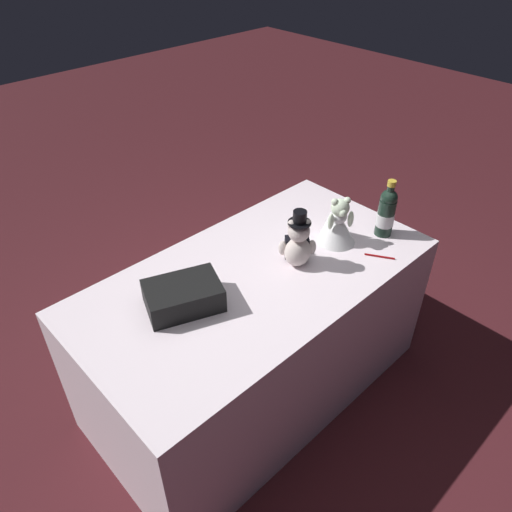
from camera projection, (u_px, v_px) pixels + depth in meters
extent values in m
plane|color=#47191E|center=(256.00, 383.00, 2.63)|extent=(12.00, 12.00, 0.00)
cube|color=white|center=(256.00, 334.00, 2.40)|extent=(1.64, 0.86, 0.76)
ellipsoid|color=beige|center=(298.00, 252.00, 2.18)|extent=(0.13, 0.11, 0.14)
cube|color=black|center=(297.00, 247.00, 2.21)|extent=(0.11, 0.11, 0.10)
sphere|color=beige|center=(299.00, 231.00, 2.12)|extent=(0.10, 0.10, 0.10)
sphere|color=beige|center=(298.00, 227.00, 2.15)|extent=(0.04, 0.04, 0.04)
sphere|color=beige|center=(307.00, 224.00, 2.10)|extent=(0.04, 0.04, 0.04)
sphere|color=beige|center=(291.00, 224.00, 2.09)|extent=(0.04, 0.04, 0.04)
ellipsoid|color=beige|center=(312.00, 247.00, 2.19)|extent=(0.04, 0.04, 0.08)
ellipsoid|color=beige|center=(283.00, 248.00, 2.19)|extent=(0.04, 0.04, 0.08)
sphere|color=beige|center=(303.00, 250.00, 2.26)|extent=(0.05, 0.05, 0.05)
sphere|color=beige|center=(288.00, 251.00, 2.26)|extent=(0.05, 0.05, 0.05)
cylinder|color=black|center=(299.00, 223.00, 2.09)|extent=(0.10, 0.10, 0.01)
cylinder|color=black|center=(300.00, 217.00, 2.07)|extent=(0.06, 0.06, 0.05)
cone|color=white|center=(338.00, 228.00, 2.32)|extent=(0.18, 0.18, 0.15)
ellipsoid|color=white|center=(339.00, 217.00, 2.28)|extent=(0.08, 0.07, 0.07)
sphere|color=silver|center=(340.00, 208.00, 2.25)|extent=(0.09, 0.09, 0.09)
sphere|color=silver|center=(343.00, 213.00, 2.23)|extent=(0.04, 0.04, 0.04)
sphere|color=silver|center=(335.00, 202.00, 2.23)|extent=(0.03, 0.03, 0.03)
sphere|color=silver|center=(347.00, 201.00, 2.24)|extent=(0.03, 0.03, 0.03)
ellipsoid|color=silver|center=(331.00, 221.00, 2.26)|extent=(0.03, 0.03, 0.09)
ellipsoid|color=silver|center=(351.00, 219.00, 2.28)|extent=(0.03, 0.03, 0.09)
cone|color=white|center=(335.00, 217.00, 2.34)|extent=(0.19, 0.19, 0.19)
cylinder|color=#1B2F24|center=(385.00, 217.00, 2.36)|extent=(0.08, 0.08, 0.19)
sphere|color=#1B2F24|center=(389.00, 198.00, 2.30)|extent=(0.08, 0.08, 0.08)
cylinder|color=#1B2F24|center=(391.00, 189.00, 2.27)|extent=(0.04, 0.04, 0.08)
cylinder|color=gold|center=(392.00, 183.00, 2.25)|extent=(0.04, 0.04, 0.03)
cylinder|color=silver|center=(385.00, 219.00, 2.37)|extent=(0.09, 0.09, 0.07)
cylinder|color=maroon|center=(380.00, 256.00, 2.26)|extent=(0.08, 0.12, 0.01)
cone|color=silver|center=(365.00, 254.00, 2.28)|extent=(0.01, 0.02, 0.01)
cube|color=black|center=(183.00, 296.00, 1.97)|extent=(0.36, 0.30, 0.11)
cube|color=#B7B7BF|center=(205.00, 303.00, 1.94)|extent=(0.04, 0.02, 0.03)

